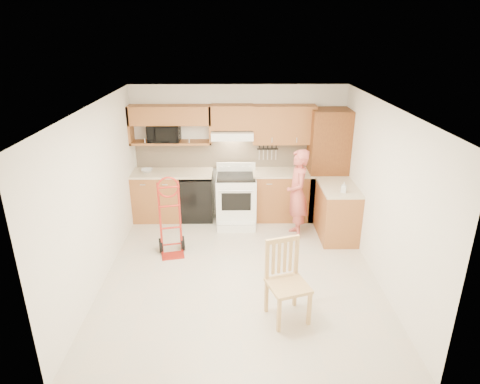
{
  "coord_description": "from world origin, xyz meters",
  "views": [
    {
      "loc": [
        -0.08,
        -5.44,
        3.45
      ],
      "look_at": [
        0.0,
        0.5,
        1.1
      ],
      "focal_mm": 31.16,
      "sensor_mm": 36.0,
      "label": 1
    }
  ],
  "objects_px": {
    "microwave": "(164,133)",
    "range": "(236,196)",
    "person": "(297,194)",
    "dining_chair": "(288,283)",
    "hand_truck": "(170,220)"
  },
  "relations": [
    {
      "from": "microwave",
      "to": "person",
      "type": "bearing_deg",
      "value": -19.44
    },
    {
      "from": "range",
      "to": "dining_chair",
      "type": "bearing_deg",
      "value": -77.36
    },
    {
      "from": "range",
      "to": "hand_truck",
      "type": "xyz_separation_m",
      "value": [
        -1.05,
        -1.16,
        0.06
      ]
    },
    {
      "from": "microwave",
      "to": "dining_chair",
      "type": "bearing_deg",
      "value": -56.95
    },
    {
      "from": "microwave",
      "to": "range",
      "type": "distance_m",
      "value": 1.76
    },
    {
      "from": "hand_truck",
      "to": "range",
      "type": "bearing_deg",
      "value": 36.13
    },
    {
      "from": "hand_truck",
      "to": "dining_chair",
      "type": "bearing_deg",
      "value": -56.03
    },
    {
      "from": "dining_chair",
      "to": "person",
      "type": "bearing_deg",
      "value": 61.73
    },
    {
      "from": "range",
      "to": "person",
      "type": "bearing_deg",
      "value": -27.01
    },
    {
      "from": "microwave",
      "to": "range",
      "type": "height_order",
      "value": "microwave"
    },
    {
      "from": "dining_chair",
      "to": "range",
      "type": "bearing_deg",
      "value": 84.88
    },
    {
      "from": "hand_truck",
      "to": "microwave",
      "type": "bearing_deg",
      "value": 88.28
    },
    {
      "from": "microwave",
      "to": "person",
      "type": "height_order",
      "value": "microwave"
    },
    {
      "from": "person",
      "to": "range",
      "type": "bearing_deg",
      "value": -118.5
    },
    {
      "from": "dining_chair",
      "to": "microwave",
      "type": "bearing_deg",
      "value": 103.76
    }
  ]
}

